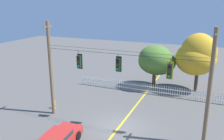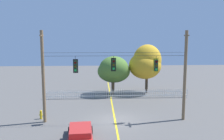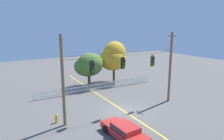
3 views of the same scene
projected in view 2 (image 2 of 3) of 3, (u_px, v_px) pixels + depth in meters
The scene contains 11 objects.
ground at pixel (115, 121), 21.92m from camera, with size 80.00×80.00×0.00m, color #565451.
lane_centerline_stripe at pixel (115, 121), 21.92m from camera, with size 0.16×36.00×0.01m, color gold.
signal_support_span at pixel (115, 76), 21.34m from camera, with size 12.66×1.10×8.01m.
traffic_signal_westbound_side at pixel (75, 66), 21.06m from camera, with size 0.43×0.38×1.48m.
traffic_signal_northbound_primary at pixel (114, 65), 21.21m from camera, with size 0.43×0.38×1.36m.
traffic_signal_eastbound_side at pixel (156, 65), 21.41m from camera, with size 0.43×0.38×1.48m.
white_picket_fence at pixel (118, 94), 29.58m from camera, with size 17.12×0.06×1.09m.
autumn_maple_near_fence at pixel (114, 70), 31.40m from camera, with size 4.22×4.16×4.96m.
autumn_maple_mid at pixel (146, 63), 31.83m from camera, with size 4.21×4.12×6.40m.
parked_car at pixel (80, 134), 17.38m from camera, with size 2.09×4.60×1.15m.
fire_hydrant at pixel (41, 115), 22.35m from camera, with size 0.38×0.22×0.83m.
Camera 2 is at (-1.36, -21.02, 7.59)m, focal length 39.33 mm.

